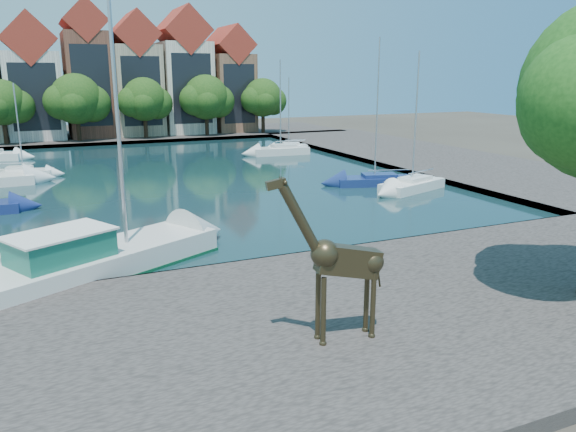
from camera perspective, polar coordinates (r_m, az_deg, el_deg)
name	(u,v)px	position (r m, az deg, el deg)	size (l,w,h in m)	color
ground	(302,262)	(26.10, 1.45, -4.67)	(160.00, 160.00, 0.00)	#38332B
water_basin	(180,176)	(48.23, -10.91, 3.97)	(38.00, 50.00, 0.08)	black
near_quay	(387,314)	(20.35, 10.06, -9.79)	(50.00, 14.00, 0.50)	#4C4542
far_quay	(124,136)	(79.42, -16.32, 7.79)	(60.00, 16.00, 0.50)	#4C4542
right_quay	(423,157)	(58.98, 13.54, 5.89)	(14.00, 52.00, 0.50)	#4C4542
townhouse_west_inner	(33,83)	(78.27, -24.49, 12.23)	(6.43, 9.18, 15.15)	silver
townhouse_center	(87,74)	(78.54, -19.71, 13.42)	(5.44, 9.18, 16.93)	brown
townhouse_east_inner	(135,79)	(79.28, -15.24, 13.28)	(5.94, 9.18, 15.79)	tan
townhouse_east_mid	(184,76)	(80.57, -10.57, 13.81)	(6.43, 9.18, 16.65)	beige
townhouse_east_end	(229,83)	(82.37, -6.02, 13.28)	(5.44, 9.18, 14.43)	brown
far_tree_west	(3,104)	(72.92, -26.99, 10.11)	(6.76, 5.20, 7.36)	#332114
far_tree_mid_west	(77,101)	(72.99, -20.64, 10.91)	(7.80, 6.00, 8.00)	#332114
far_tree_mid_east	(145,101)	(73.95, -14.34, 11.28)	(7.02, 5.40, 7.52)	#332114
far_tree_east	(207,99)	(75.74, -8.25, 11.71)	(7.54, 5.80, 7.84)	#332114
far_tree_far_east	(264,99)	(78.31, -2.50, 11.80)	(6.76, 5.20, 7.36)	#332114
giraffe_statue	(340,261)	(16.89, 5.26, -4.56)	(3.63, 0.78, 5.17)	#362C1B
motorsailer	(95,256)	(25.32, -18.99, -3.83)	(10.83, 7.62, 11.26)	silver
sailboat_left_d	(24,171)	(51.49, -25.28, 4.12)	(4.74, 2.54, 7.66)	white
sailboat_right_a	(412,183)	(42.32, 12.51, 3.27)	(6.06, 3.81, 9.93)	white
sailboat_right_b	(375,179)	(43.99, 8.78, 3.77)	(6.23, 3.64, 10.97)	navy
sailboat_right_c	(281,149)	(59.91, -0.76, 6.81)	(6.10, 2.56, 9.76)	silver
sailboat_right_d	(289,146)	(63.32, 0.09, 7.13)	(4.28, 2.21, 7.97)	white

